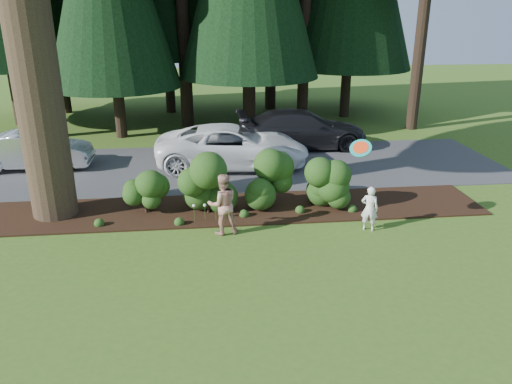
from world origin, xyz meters
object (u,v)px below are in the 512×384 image
(car_white_suv, at_px, (233,146))
(car_dark_suv, at_px, (302,129))
(car_silver_wagon, at_px, (34,151))
(child, at_px, (370,209))
(adult, at_px, (223,204))
(frisbee, at_px, (361,148))

(car_white_suv, bearing_deg, car_dark_suv, -48.43)
(car_silver_wagon, distance_m, car_white_suv, 7.34)
(car_dark_suv, xyz_separation_m, child, (0.18, -8.38, -0.20))
(car_dark_suv, relative_size, child, 4.40)
(child, xyz_separation_m, adult, (-3.92, 0.22, 0.21))
(car_white_suv, height_order, car_dark_suv, car_dark_suv)
(car_silver_wagon, bearing_deg, child, -121.37)
(car_dark_suv, distance_m, frisbee, 8.68)
(frisbee, bearing_deg, car_white_suv, 114.82)
(child, height_order, frisbee, frisbee)
(adult, relative_size, frisbee, 2.62)
(frisbee, bearing_deg, car_silver_wagon, 146.43)
(car_white_suv, distance_m, frisbee, 6.95)
(car_silver_wagon, relative_size, adult, 2.50)
(car_white_suv, bearing_deg, child, -147.42)
(car_white_suv, height_order, frisbee, frisbee)
(car_dark_suv, height_order, adult, adult)
(child, bearing_deg, adult, 21.37)
(adult, bearing_deg, car_white_suv, -106.28)
(child, bearing_deg, car_dark_suv, -64.15)
(car_white_suv, relative_size, child, 4.53)
(car_dark_suv, height_order, frisbee, frisbee)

